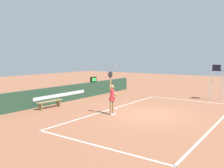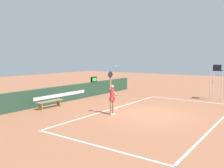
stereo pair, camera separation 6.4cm
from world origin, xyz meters
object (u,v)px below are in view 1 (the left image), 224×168
object	(u,v)px
tennis_ball	(116,66)
umpire_chair	(217,77)
tennis_player	(112,97)
courtside_bench_near	(50,102)
speed_display	(93,79)

from	to	relation	value
tennis_ball	umpire_chair	world-z (taller)	tennis_ball
tennis_ball	umpire_chair	xyz separation A→B (m)	(7.77, -3.30, -0.93)
tennis_player	tennis_ball	world-z (taller)	tennis_ball
tennis_player	umpire_chair	size ratio (longest dim) A/B	0.92
tennis_player	umpire_chair	xyz separation A→B (m)	(7.77, -3.55, 0.70)
tennis_ball	umpire_chair	size ratio (longest dim) A/B	0.03
umpire_chair	courtside_bench_near	size ratio (longest dim) A/B	1.43
umpire_chair	speed_display	bearing A→B (deg)	111.59
tennis_ball	speed_display	bearing A→B (deg)	49.26
tennis_player	umpire_chair	distance (m)	8.57
speed_display	umpire_chair	distance (m)	9.09
tennis_player	courtside_bench_near	bearing A→B (deg)	101.31
tennis_player	tennis_ball	bearing A→B (deg)	-91.32
speed_display	courtside_bench_near	distance (m)	5.39
tennis_ball	umpire_chair	distance (m)	8.50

